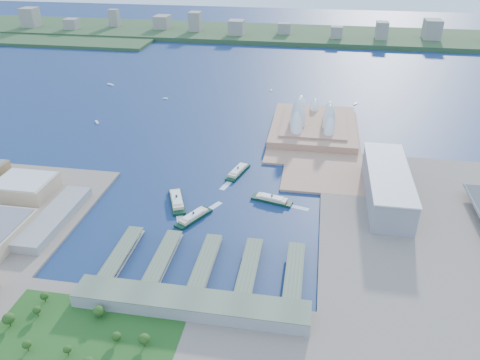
% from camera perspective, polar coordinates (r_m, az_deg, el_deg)
% --- Properties ---
extents(ground, '(3000.00, 3000.00, 0.00)m').
position_cam_1_polar(ground, '(516.81, -3.79, -5.17)').
color(ground, '#0D1A3F').
rests_on(ground, ground).
extents(east_land, '(240.00, 500.00, 3.00)m').
position_cam_1_polar(east_land, '(484.28, 24.09, -10.49)').
color(east_land, gray).
rests_on(east_land, ground).
extents(peninsula, '(135.00, 220.00, 3.00)m').
position_cam_1_polar(peninsula, '(734.37, 9.07, 5.44)').
color(peninsula, '#A97A5C').
rests_on(peninsula, ground).
extents(far_shore, '(2200.00, 260.00, 12.00)m').
position_cam_1_polar(far_shore, '(1428.18, 5.42, 17.27)').
color(far_shore, '#2D4926').
rests_on(far_shore, ground).
extents(opera_house, '(134.00, 180.00, 58.00)m').
position_cam_1_polar(opera_house, '(741.74, 9.10, 8.22)').
color(opera_house, white).
rests_on(opera_house, peninsula).
extents(toaster_building, '(45.00, 155.00, 35.00)m').
position_cam_1_polar(toaster_building, '(570.90, 17.49, -0.62)').
color(toaster_building, gray).
rests_on(toaster_building, east_land).
extents(ferry_wharves, '(184.00, 90.00, 9.30)m').
position_cam_1_polar(ferry_wharves, '(452.67, -4.20, -10.08)').
color(ferry_wharves, '#526149').
rests_on(ferry_wharves, ground).
extents(terminal_building, '(200.00, 28.00, 12.00)m').
position_cam_1_polar(terminal_building, '(406.14, -6.08, -14.83)').
color(terminal_building, gray).
rests_on(terminal_building, south_land).
extents(park, '(150.00, 110.00, 16.00)m').
position_cam_1_polar(park, '(393.70, -19.47, -18.10)').
color(park, '#194714').
rests_on(park, south_land).
extents(far_skyline, '(1900.00, 140.00, 55.00)m').
position_cam_1_polar(far_skyline, '(1402.31, 5.42, 18.45)').
color(far_skyline, gray).
rests_on(far_skyline, far_shore).
extents(ferry_a, '(34.91, 57.99, 10.73)m').
position_cam_1_polar(ferry_a, '(551.89, -7.73, -2.32)').
color(ferry_a, black).
rests_on(ferry_a, ground).
extents(ferry_b, '(26.38, 53.18, 9.75)m').
position_cam_1_polar(ferry_b, '(611.91, -0.25, 1.21)').
color(ferry_b, black).
rests_on(ferry_b, ground).
extents(ferry_c, '(35.03, 49.54, 9.38)m').
position_cam_1_polar(ferry_c, '(520.85, -5.69, -4.34)').
color(ferry_c, black).
rests_on(ferry_c, ground).
extents(ferry_d, '(50.52, 24.37, 9.26)m').
position_cam_1_polar(ferry_d, '(551.58, 3.91, -2.22)').
color(ferry_d, black).
rests_on(ferry_d, ground).
extents(boat_a, '(11.21, 13.50, 2.73)m').
position_cam_1_polar(boat_a, '(810.61, -17.05, 6.78)').
color(boat_a, white).
rests_on(boat_a, ground).
extents(boat_b, '(9.33, 4.07, 2.45)m').
position_cam_1_polar(boat_b, '(898.79, -9.11, 9.81)').
color(boat_b, white).
rests_on(boat_b, ground).
extents(boat_c, '(7.24, 10.74, 2.35)m').
position_cam_1_polar(boat_c, '(884.50, 13.89, 9.01)').
color(boat_c, white).
rests_on(boat_c, ground).
extents(boat_d, '(17.00, 11.45, 2.91)m').
position_cam_1_polar(boat_d, '(1005.45, -15.52, 11.19)').
color(boat_d, white).
rests_on(boat_d, ground).
extents(boat_e, '(3.15, 9.69, 2.37)m').
position_cam_1_polar(boat_e, '(937.20, 3.83, 10.89)').
color(boat_e, white).
rests_on(boat_e, ground).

